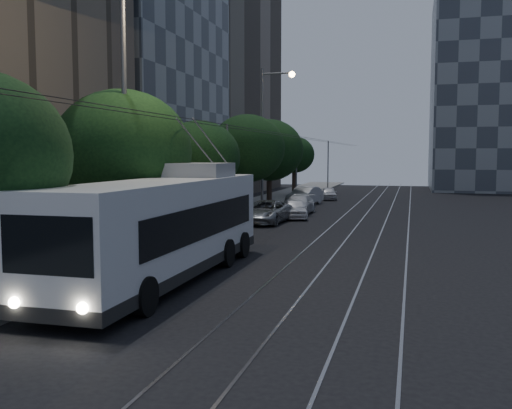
{
  "coord_description": "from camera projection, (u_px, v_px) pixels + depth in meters",
  "views": [
    {
      "loc": [
        4.87,
        -20.82,
        4.27
      ],
      "look_at": [
        -1.52,
        2.44,
        2.16
      ],
      "focal_mm": 40.0,
      "sensor_mm": 36.0,
      "label": 1
    }
  ],
  "objects": [
    {
      "name": "ground",
      "position": [
        278.0,
        267.0,
        21.66
      ],
      "size": [
        120.0,
        120.0,
        0.0
      ],
      "primitive_type": "plane",
      "color": "black",
      "rests_on": "ground"
    },
    {
      "name": "sidewalk",
      "position": [
        241.0,
        211.0,
        42.84
      ],
      "size": [
        5.0,
        90.0,
        0.15
      ],
      "primitive_type": "cube",
      "color": "gray",
      "rests_on": "ground"
    },
    {
      "name": "tram_rails",
      "position": [
        377.0,
        215.0,
        40.21
      ],
      "size": [
        4.52,
        90.0,
        0.02
      ],
      "color": "gray",
      "rests_on": "ground"
    },
    {
      "name": "overhead_wires",
      "position": [
        274.0,
        166.0,
        41.88
      ],
      "size": [
        2.23,
        90.0,
        6.0
      ],
      "color": "black",
      "rests_on": "ground"
    },
    {
      "name": "building_glass_mid",
      "position": [
        114.0,
        43.0,
        46.64
      ],
      "size": [
        14.4,
        18.4,
        26.8
      ],
      "color": "#3E444F",
      "rests_on": "ground"
    },
    {
      "name": "building_tan_far",
      "position": [
        201.0,
        40.0,
        65.5
      ],
      "size": [
        14.4,
        22.4,
        34.8
      ],
      "color": "gray",
      "rests_on": "ground"
    },
    {
      "name": "trolleybus",
      "position": [
        166.0,
        227.0,
        19.43
      ],
      "size": [
        2.94,
        13.31,
        5.63
      ],
      "rotation": [
        0.0,
        0.0,
        0.0
      ],
      "color": "silver",
      "rests_on": "ground"
    },
    {
      "name": "pickup_silver",
      "position": [
        266.0,
        212.0,
        35.6
      ],
      "size": [
        2.69,
        5.25,
        1.42
      ],
      "primitive_type": "imported",
      "rotation": [
        0.0,
        0.0,
        -0.07
      ],
      "color": "#94979B",
      "rests_on": "ground"
    },
    {
      "name": "car_white_a",
      "position": [
        295.0,
        209.0,
        38.28
      ],
      "size": [
        2.47,
        4.16,
        1.33
      ],
      "primitive_type": "imported",
      "rotation": [
        0.0,
        0.0,
        0.25
      ],
      "color": "white",
      "rests_on": "ground"
    },
    {
      "name": "car_white_b",
      "position": [
        299.0,
        205.0,
        41.13
      ],
      "size": [
        1.92,
        4.68,
        1.35
      ],
      "primitive_type": "imported",
      "rotation": [
        0.0,
        0.0,
        -0.01
      ],
      "color": "silver",
      "rests_on": "ground"
    },
    {
      "name": "car_white_c",
      "position": [
        305.0,
        196.0,
        48.62
      ],
      "size": [
        2.62,
        4.95,
        1.55
      ],
      "primitive_type": "imported",
      "rotation": [
        0.0,
        0.0,
        -0.22
      ],
      "color": "#B8B9BD",
      "rests_on": "ground"
    },
    {
      "name": "car_white_d",
      "position": [
        329.0,
        193.0,
        54.26
      ],
      "size": [
        2.03,
        3.74,
        1.21
      ],
      "primitive_type": "imported",
      "rotation": [
        0.0,
        0.0,
        0.18
      ],
      "color": "silver",
      "rests_on": "ground"
    },
    {
      "name": "tree_1",
      "position": [
        123.0,
        153.0,
        23.11
      ],
      "size": [
        5.65,
        5.65,
        6.91
      ],
      "color": "black",
      "rests_on": "ground"
    },
    {
      "name": "tree_2",
      "position": [
        199.0,
        157.0,
        31.44
      ],
      "size": [
        4.51,
        4.51,
        6.17
      ],
      "color": "black",
      "rests_on": "ground"
    },
    {
      "name": "tree_3",
      "position": [
        247.0,
        148.0,
        40.48
      ],
      "size": [
        5.35,
        5.35,
        7.14
      ],
      "color": "black",
      "rests_on": "ground"
    },
    {
      "name": "tree_4",
      "position": [
        269.0,
        150.0,
        46.66
      ],
      "size": [
        5.59,
        5.59,
        7.17
      ],
      "color": "black",
      "rests_on": "ground"
    },
    {
      "name": "tree_5",
      "position": [
        294.0,
        155.0,
        56.93
      ],
      "size": [
        4.04,
        4.04,
        6.1
      ],
      "color": "black",
      "rests_on": "ground"
    },
    {
      "name": "streetlamp_near",
      "position": [
        134.0,
        93.0,
        21.59
      ],
      "size": [
        2.64,
        0.44,
        11.04
      ],
      "color": "slate",
      "rests_on": "ground"
    },
    {
      "name": "streetlamp_far",
      "position": [
        268.0,
        127.0,
        41.43
      ],
      "size": [
        2.53,
        0.44,
        10.52
      ],
      "color": "slate",
      "rests_on": "ground"
    }
  ]
}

